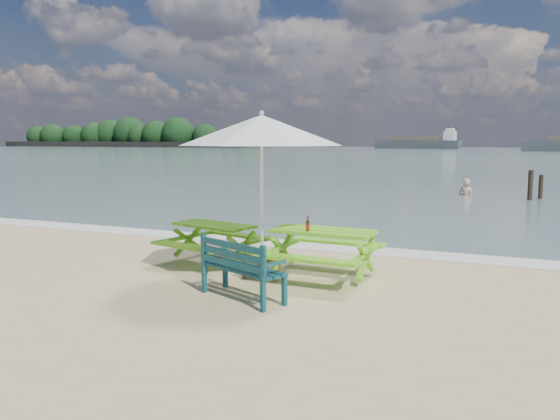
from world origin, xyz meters
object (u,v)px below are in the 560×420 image
at_px(park_bench, 243,281).
at_px(side_table, 262,267).
at_px(picnic_table_right, 323,254).
at_px(patio_umbrella, 262,130).
at_px(beer_bottle, 308,226).
at_px(swimmer, 466,199).
at_px(picnic_table_left, 214,244).

distance_m(park_bench, side_table, 1.29).
bearing_deg(picnic_table_right, park_bench, -112.17).
distance_m(picnic_table_right, side_table, 1.07).
xyz_separation_m(park_bench, patio_umbrella, (-0.27, 1.26, 2.24)).
bearing_deg(side_table, beer_bottle, 15.55).
bearing_deg(swimmer, park_bench, -96.16).
height_order(park_bench, beer_bottle, beer_bottle).
height_order(picnic_table_right, swimmer, picnic_table_right).
distance_m(picnic_table_right, patio_umbrella, 2.36).
distance_m(park_bench, swimmer, 17.50).
xyz_separation_m(picnic_table_left, beer_bottle, (2.08, -0.46, 0.55)).
distance_m(picnic_table_left, side_table, 1.49).
bearing_deg(park_bench, patio_umbrella, 101.97).
height_order(patio_umbrella, swimmer, patio_umbrella).
height_order(beer_bottle, swimmer, beer_bottle).
distance_m(picnic_table_left, swimmer, 15.86).
height_order(park_bench, swimmer, park_bench).
distance_m(side_table, patio_umbrella, 2.33).
distance_m(side_table, beer_bottle, 1.07).
bearing_deg(side_table, swimmer, 82.43).
relative_size(park_bench, swimmer, 0.86).
distance_m(picnic_table_left, patio_umbrella, 2.61).
relative_size(side_table, patio_umbrella, 0.20).
distance_m(patio_umbrella, beer_bottle, 1.78).
relative_size(patio_umbrella, beer_bottle, 11.71).
bearing_deg(patio_umbrella, beer_bottle, 15.55).
bearing_deg(swimmer, beer_bottle, -94.99).
relative_size(patio_umbrella, swimmer, 1.71).
distance_m(picnic_table_right, swimmer, 15.76).
bearing_deg(beer_bottle, picnic_table_right, 47.86).
distance_m(picnic_table_left, picnic_table_right, 2.29).
relative_size(picnic_table_right, park_bench, 1.31).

